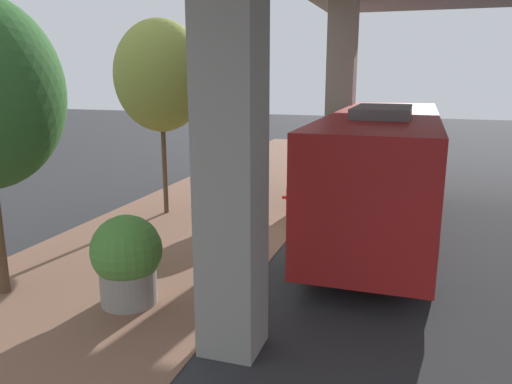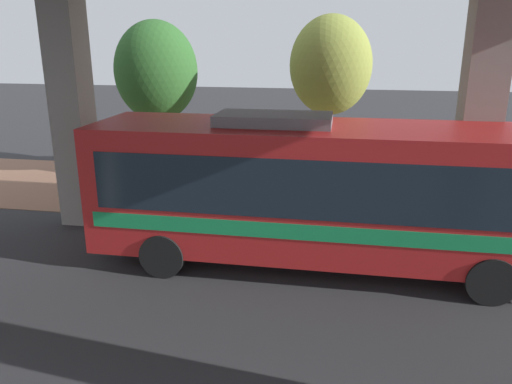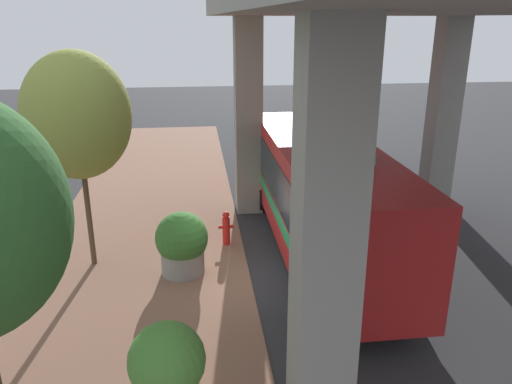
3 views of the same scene
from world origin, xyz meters
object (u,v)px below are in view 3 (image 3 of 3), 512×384
fire_hydrant (226,228)px  planter_front (182,244)px  planter_middle (168,369)px  bus (322,191)px  street_tree_far (77,116)px

fire_hydrant → planter_front: (-1.28, -1.64, 0.32)m
planter_middle → bus: bearing=55.0°
planter_middle → street_tree_far: 7.17m
fire_hydrant → planter_front: bearing=-127.9°
planter_front → planter_middle: size_ratio=1.00×
planter_front → street_tree_far: street_tree_far is taller
bus → fire_hydrant: size_ratio=9.39×
planter_front → planter_middle: 5.09m
bus → fire_hydrant: bus is taller
street_tree_far → planter_middle: bearing=-68.3°
bus → street_tree_far: 6.90m
planter_middle → street_tree_far: street_tree_far is taller
bus → street_tree_far: street_tree_far is taller
fire_hydrant → planter_middle: planter_middle is taller
bus → planter_front: bus is taller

